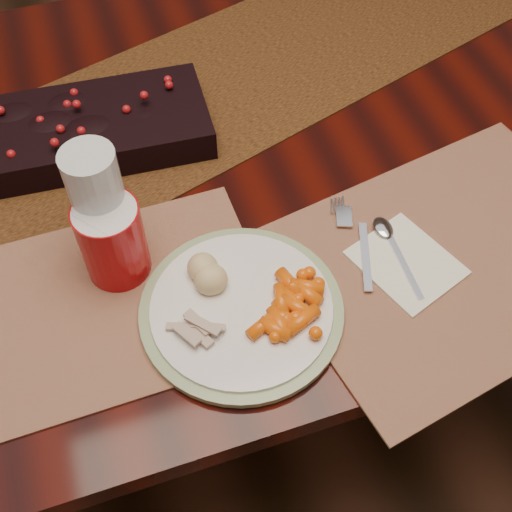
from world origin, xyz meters
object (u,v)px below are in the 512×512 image
object	(u,v)px
placemat_main	(455,257)
wine_glass	(102,209)
turkey_shreds	(197,328)
red_cup	(112,240)
baby_carrots	(282,306)
mashed_potatoes	(221,264)
napkin	(406,263)
dinner_plate	(241,309)
centerpiece	(97,124)
dining_table	(218,274)

from	to	relation	value
placemat_main	wine_glass	xyz separation A→B (m)	(-0.46, 0.16, 0.10)
turkey_shreds	red_cup	bearing A→B (deg)	117.71
baby_carrots	turkey_shreds	xyz separation A→B (m)	(-0.11, 0.00, -0.00)
mashed_potatoes	red_cup	bearing A→B (deg)	152.19
placemat_main	wine_glass	world-z (taller)	wine_glass
placemat_main	wine_glass	distance (m)	0.50
napkin	baby_carrots	bearing A→B (deg)	167.53
dinner_plate	baby_carrots	size ratio (longest dim) A/B	2.53
mashed_potatoes	baby_carrots	bearing A→B (deg)	-53.23
centerpiece	wine_glass	world-z (taller)	wine_glass
dining_table	centerpiece	bearing A→B (deg)	158.64
baby_carrots	wine_glass	xyz separation A→B (m)	(-0.19, 0.18, 0.07)
placemat_main	napkin	xyz separation A→B (m)	(-0.07, 0.01, 0.00)
placemat_main	baby_carrots	size ratio (longest dim) A/B	4.59
dinner_plate	napkin	world-z (taller)	dinner_plate
dinner_plate	wine_glass	xyz separation A→B (m)	(-0.14, 0.16, 0.09)
dining_table	wine_glass	bearing A→B (deg)	-137.83
dinner_plate	napkin	size ratio (longest dim) A/B	1.99
baby_carrots	red_cup	xyz separation A→B (m)	(-0.19, 0.15, 0.04)
turkey_shreds	napkin	distance (m)	0.31
centerpiece	mashed_potatoes	xyz separation A→B (m)	(0.11, -0.33, 0.00)
turkey_shreds	wine_glass	bearing A→B (deg)	114.33
baby_carrots	wine_glass	world-z (taller)	wine_glass
dining_table	placemat_main	xyz separation A→B (m)	(0.28, -0.33, 0.38)
dinner_plate	red_cup	world-z (taller)	red_cup
baby_carrots	napkin	distance (m)	0.20
napkin	red_cup	world-z (taller)	red_cup
dinner_plate	turkey_shreds	bearing A→B (deg)	-165.02
wine_glass	dinner_plate	bearing A→B (deg)	-47.45
centerpiece	dinner_plate	distance (m)	0.41
placemat_main	dining_table	bearing A→B (deg)	118.83
baby_carrots	dinner_plate	bearing A→B (deg)	156.02
placemat_main	wine_glass	size ratio (longest dim) A/B	2.52
red_cup	dinner_plate	bearing A→B (deg)	-42.03
wine_glass	turkey_shreds	bearing A→B (deg)	-65.67
mashed_potatoes	wine_glass	bearing A→B (deg)	143.60
dinner_plate	wine_glass	world-z (taller)	wine_glass
dining_table	napkin	size ratio (longest dim) A/B	13.00
dining_table	turkey_shreds	world-z (taller)	turkey_shreds
dining_table	mashed_potatoes	distance (m)	0.50
dining_table	wine_glass	world-z (taller)	wine_glass
baby_carrots	mashed_potatoes	bearing A→B (deg)	126.77
dining_table	dinner_plate	xyz separation A→B (m)	(-0.05, -0.33, 0.39)
baby_carrots	red_cup	distance (m)	0.24
dinner_plate	wine_glass	bearing A→B (deg)	132.55
placemat_main	mashed_potatoes	xyz separation A→B (m)	(-0.33, 0.07, 0.04)
mashed_potatoes	dining_table	bearing A→B (deg)	78.37
baby_carrots	placemat_main	bearing A→B (deg)	2.97
baby_carrots	mashed_potatoes	distance (m)	0.10
centerpiece	napkin	bearing A→B (deg)	-46.71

